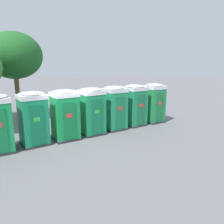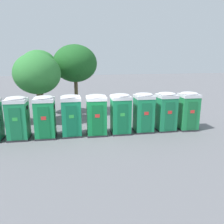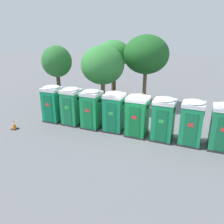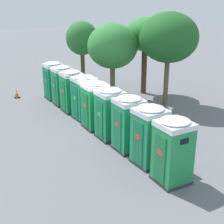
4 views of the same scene
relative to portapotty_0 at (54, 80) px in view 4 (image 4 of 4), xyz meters
name	(u,v)px [view 4 (image 4 of 4)]	position (x,y,z in m)	size (l,w,h in m)	color
ground_plane	(99,127)	(6.11, -0.22, -1.28)	(120.00, 120.00, 0.00)	slate
portapotty_0	(54,80)	(0.00, 0.00, 0.00)	(1.29, 1.27, 2.54)	#2D2D33
portapotty_1	(62,85)	(1.52, -0.09, 0.00)	(1.28, 1.30, 2.54)	#2D2D33
portapotty_2	(72,91)	(3.05, -0.22, 0.00)	(1.29, 1.30, 2.54)	#2D2D33
portapotty_3	(84,97)	(4.58, -0.23, 0.00)	(1.24, 1.24, 2.54)	#2D2D33
portapotty_4	(95,105)	(6.09, -0.44, 0.00)	(1.32, 1.30, 2.54)	#2D2D33
portapotty_5	(110,113)	(7.62, -0.53, 0.00)	(1.30, 1.29, 2.54)	#2D2D33
portapotty_6	(128,123)	(9.14, -0.57, 0.00)	(1.30, 1.30, 2.54)	#2D2D33
portapotty_7	(149,135)	(10.67, -0.67, 0.00)	(1.25, 1.25, 2.54)	#2D2D33
portapotty_8	(173,151)	(12.18, -0.86, 0.00)	(1.30, 1.32, 2.54)	#2D2D33
street_tree_0	(113,46)	(2.53, 3.14, 2.33)	(3.28, 3.28, 5.09)	brown
street_tree_1	(169,38)	(5.40, 5.31, 3.00)	(3.60, 3.60, 5.83)	brown
street_tree_2	(82,39)	(-1.39, 3.08, 2.44)	(2.40, 2.40, 5.01)	#4C3826
street_tree_3	(145,35)	(2.49, 5.92, 2.87)	(2.84, 2.84, 5.39)	#4C3826
traffic_cone	(17,93)	(-1.62, -2.14, -0.97)	(0.36, 0.36, 0.64)	black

